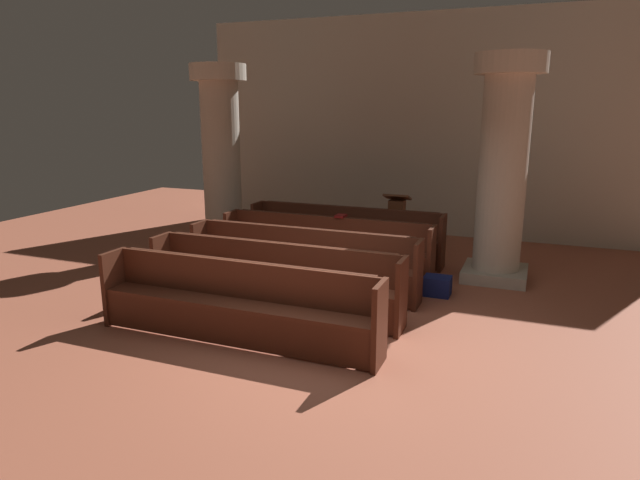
# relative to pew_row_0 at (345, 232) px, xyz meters

# --- Properties ---
(ground_plane) EXTENTS (19.20, 19.20, 0.00)m
(ground_plane) POSITION_rel_pew_row_0_xyz_m (0.96, -3.43, -0.50)
(ground_plane) COLOR #AD5B42
(back_wall) EXTENTS (10.00, 0.16, 4.50)m
(back_wall) POSITION_rel_pew_row_0_xyz_m (0.96, 2.65, 1.75)
(back_wall) COLOR beige
(back_wall) RESTS_ON ground
(pew_row_0) EXTENTS (3.50, 0.46, 0.92)m
(pew_row_0) POSITION_rel_pew_row_0_xyz_m (0.00, 0.00, 0.00)
(pew_row_0) COLOR #562819
(pew_row_0) RESTS_ON ground
(pew_row_1) EXTENTS (3.50, 0.46, 0.92)m
(pew_row_1) POSITION_rel_pew_row_0_xyz_m (0.00, -0.95, 0.00)
(pew_row_1) COLOR #562819
(pew_row_1) RESTS_ON ground
(pew_row_2) EXTENTS (3.50, 0.47, 0.92)m
(pew_row_2) POSITION_rel_pew_row_0_xyz_m (0.00, -1.91, 0.00)
(pew_row_2) COLOR #562819
(pew_row_2) RESTS_ON ground
(pew_row_3) EXTENTS (3.50, 0.46, 0.92)m
(pew_row_3) POSITION_rel_pew_row_0_xyz_m (0.00, -2.86, 0.00)
(pew_row_3) COLOR #562819
(pew_row_3) RESTS_ON ground
(pew_row_4) EXTENTS (3.50, 0.46, 0.92)m
(pew_row_4) POSITION_rel_pew_row_0_xyz_m (0.00, -3.82, 0.00)
(pew_row_4) COLOR #562819
(pew_row_4) RESTS_ON ground
(pillar_aisle_side) EXTENTS (1.04, 1.04, 3.42)m
(pillar_aisle_side) POSITION_rel_pew_row_0_xyz_m (2.60, -0.23, 1.29)
(pillar_aisle_side) COLOR #B6AD9A
(pillar_aisle_side) RESTS_ON ground
(pillar_far_side) EXTENTS (1.04, 1.04, 3.42)m
(pillar_far_side) POSITION_rel_pew_row_0_xyz_m (-2.55, 0.13, 1.29)
(pillar_far_side) COLOR #B6AD9A
(pillar_far_side) RESTS_ON ground
(lectern) EXTENTS (0.48, 0.45, 1.08)m
(lectern) POSITION_rel_pew_row_0_xyz_m (0.68, 1.02, -0.04)
(lectern) COLOR brown
(lectern) RESTS_ON ground
(hymn_book) EXTENTS (0.15, 0.21, 0.04)m
(hymn_book) POSITION_rel_pew_row_0_xyz_m (0.19, -0.77, 0.44)
(hymn_book) COLOR maroon
(hymn_book) RESTS_ON pew_row_1
(kneeler_box_navy) EXTENTS (0.38, 0.31, 0.28)m
(kneeler_box_navy) POSITION_rel_pew_row_0_xyz_m (1.89, -1.34, -0.36)
(kneeler_box_navy) COLOR navy
(kneeler_box_navy) RESTS_ON ground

